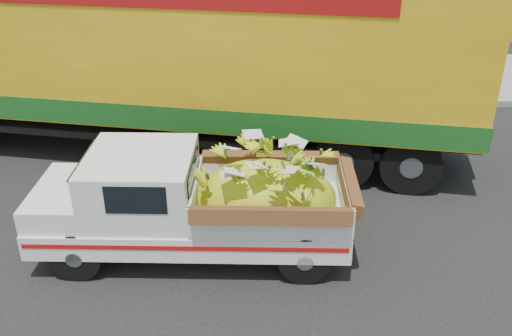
{
  "coord_description": "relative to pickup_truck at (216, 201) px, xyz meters",
  "views": [
    {
      "loc": [
        0.35,
        -6.57,
        5.12
      ],
      "look_at": [
        0.47,
        1.24,
        1.12
      ],
      "focal_mm": 40.0,
      "sensor_mm": 36.0,
      "label": 1
    }
  ],
  "objects": [
    {
      "name": "pickup_truck",
      "position": [
        0.0,
        0.0,
        0.0
      ],
      "size": [
        4.65,
        1.85,
        1.61
      ],
      "rotation": [
        0.0,
        0.0,
        -0.04
      ],
      "color": "black",
      "rests_on": "ground"
    },
    {
      "name": "curb",
      "position": [
        0.13,
        6.13,
        -0.79
      ],
      "size": [
        60.0,
        0.25,
        0.15
      ],
      "primitive_type": "cube",
      "color": "gray",
      "rests_on": "ground"
    },
    {
      "name": "sidewalk",
      "position": [
        0.13,
        8.23,
        -0.79
      ],
      "size": [
        60.0,
        4.0,
        0.14
      ],
      "primitive_type": "cube",
      "color": "gray",
      "rests_on": "ground"
    },
    {
      "name": "ground",
      "position": [
        0.13,
        -0.67,
        -0.86
      ],
      "size": [
        100.0,
        100.0,
        0.0
      ],
      "primitive_type": "plane",
      "color": "black",
      "rests_on": "ground"
    },
    {
      "name": "semi_trailer",
      "position": [
        -1.0,
        3.67,
        1.26
      ],
      "size": [
        12.08,
        4.76,
        3.8
      ],
      "rotation": [
        0.0,
        0.0,
        -0.19
      ],
      "color": "black",
      "rests_on": "ground"
    }
  ]
}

